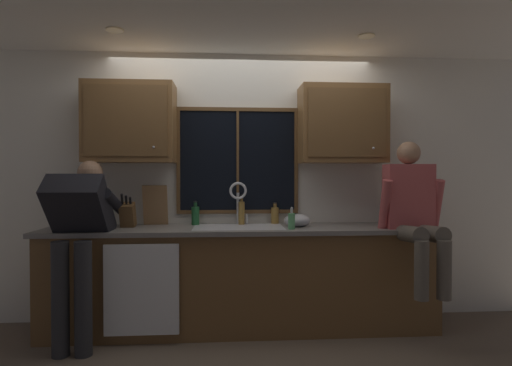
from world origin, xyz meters
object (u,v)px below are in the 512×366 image
(soap_dispenser, at_px, (292,221))
(bottle_amber_small, at_px, (195,215))
(cutting_board, at_px, (155,205))
(mixing_bowl, at_px, (297,220))
(bottle_tall_clear, at_px, (242,212))
(knife_block, at_px, (128,215))
(person_sitting_on_counter, at_px, (413,208))
(bottle_green_glass, at_px, (275,215))
(person_standing, at_px, (79,230))

(soap_dispenser, relative_size, bottle_amber_small, 0.86)
(cutting_board, distance_m, mixing_bowl, 1.33)
(soap_dispenser, distance_m, bottle_tall_clear, 0.55)
(knife_block, distance_m, mixing_bowl, 1.52)
(knife_block, relative_size, bottle_tall_clear, 1.15)
(cutting_board, bearing_deg, person_sitting_on_counter, -12.02)
(cutting_board, xyz_separation_m, soap_dispenser, (1.22, -0.38, -0.11))
(soap_dispenser, xyz_separation_m, bottle_amber_small, (-0.85, 0.36, 0.02))
(bottle_amber_small, bearing_deg, soap_dispenser, -23.02)
(person_sitting_on_counter, xyz_separation_m, soap_dispenser, (-1.03, 0.10, -0.11))
(bottle_green_glass, height_order, bottle_amber_small, bottle_amber_small)
(bottle_tall_clear, bearing_deg, mixing_bowl, -18.02)
(bottle_green_glass, distance_m, bottle_tall_clear, 0.32)
(person_standing, xyz_separation_m, bottle_tall_clear, (1.32, 0.47, 0.09))
(mixing_bowl, bearing_deg, knife_block, 178.97)
(bottle_green_glass, bearing_deg, bottle_tall_clear, -171.56)
(knife_block, bearing_deg, person_sitting_on_counter, -7.37)
(person_sitting_on_counter, relative_size, soap_dispenser, 6.57)
(mixing_bowl, xyz_separation_m, bottle_amber_small, (-0.93, 0.17, 0.04))
(cutting_board, distance_m, bottle_amber_small, 0.39)
(person_standing, distance_m, person_sitting_on_counter, 2.78)
(person_standing, xyz_separation_m, knife_block, (0.30, 0.34, 0.08))
(person_standing, distance_m, mixing_bowl, 1.85)
(cutting_board, bearing_deg, mixing_bowl, -8.21)
(person_standing, bearing_deg, bottle_green_glass, 17.65)
(person_sitting_on_counter, xyz_separation_m, bottle_tall_clear, (-1.45, 0.45, -0.07))
(cutting_board, height_order, mixing_bowl, cutting_board)
(person_standing, xyz_separation_m, bottle_green_glass, (1.64, 0.52, 0.06))
(person_sitting_on_counter, distance_m, bottle_tall_clear, 1.52)
(knife_block, distance_m, bottle_green_glass, 1.35)
(knife_block, relative_size, soap_dispenser, 1.68)
(knife_block, relative_size, mixing_bowl, 1.36)
(knife_block, distance_m, cutting_board, 0.28)
(knife_block, bearing_deg, bottle_tall_clear, 7.51)
(person_standing, height_order, mixing_bowl, person_standing)
(mixing_bowl, bearing_deg, cutting_board, 171.79)
(cutting_board, bearing_deg, bottle_green_glass, 1.06)
(person_sitting_on_counter, height_order, knife_block, person_sitting_on_counter)
(soap_dispenser, bearing_deg, cutting_board, 162.64)
(person_standing, bearing_deg, bottle_tall_clear, 19.76)
(mixing_bowl, height_order, bottle_tall_clear, bottle_tall_clear)
(person_sitting_on_counter, xyz_separation_m, cutting_board, (-2.26, 0.48, 0.00))
(bottle_amber_small, bearing_deg, bottle_green_glass, 3.20)
(cutting_board, distance_m, bottle_green_glass, 1.13)
(person_sitting_on_counter, relative_size, knife_block, 3.92)
(bottle_tall_clear, bearing_deg, bottle_amber_small, 179.33)
(knife_block, bearing_deg, person_standing, -131.39)
(bottle_green_glass, bearing_deg, cutting_board, -178.94)
(person_sitting_on_counter, bearing_deg, mixing_bowl, 162.91)
(bottle_green_glass, xyz_separation_m, bottle_amber_small, (-0.75, -0.04, 0.01))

